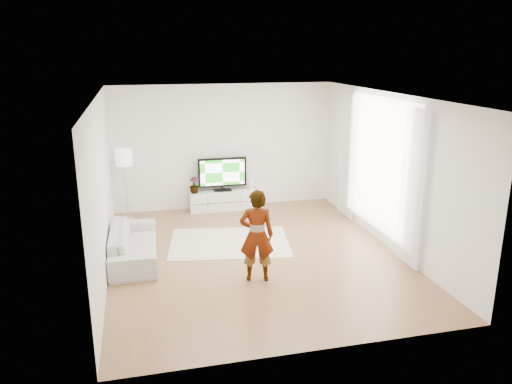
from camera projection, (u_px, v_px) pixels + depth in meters
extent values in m
plane|color=#A37249|center=(255.00, 255.00, 8.86)|extent=(6.00, 6.00, 0.00)
plane|color=white|center=(255.00, 96.00, 8.08)|extent=(6.00, 6.00, 0.00)
cube|color=white|center=(102.00, 189.00, 7.90)|extent=(0.02, 6.00, 2.80)
cube|color=white|center=(389.00, 171.00, 9.04)|extent=(0.02, 6.00, 2.80)
cube|color=white|center=(224.00, 147.00, 11.27)|extent=(5.00, 0.02, 2.80)
cube|color=white|center=(316.00, 244.00, 5.67)|extent=(5.00, 0.02, 2.80)
cube|color=white|center=(380.00, 165.00, 9.30)|extent=(0.01, 2.60, 2.50)
cube|color=white|center=(413.00, 188.00, 8.09)|extent=(0.04, 0.70, 2.60)
cube|color=white|center=(348.00, 156.00, 10.52)|extent=(0.04, 0.70, 2.60)
cube|color=silver|center=(223.00, 200.00, 11.36)|extent=(1.53, 0.43, 0.43)
cube|color=black|center=(225.00, 203.00, 11.16)|extent=(1.48, 0.00, 0.01)
cube|color=black|center=(208.00, 204.00, 11.07)|extent=(0.01, 0.00, 0.38)
cube|color=black|center=(241.00, 202.00, 11.25)|extent=(0.01, 0.00, 0.38)
cube|color=black|center=(223.00, 190.00, 11.33)|extent=(0.39, 0.22, 0.02)
cube|color=black|center=(223.00, 188.00, 11.31)|extent=(0.08, 0.05, 0.08)
cube|color=black|center=(222.00, 172.00, 11.21)|extent=(1.10, 0.06, 0.67)
cube|color=#1F8E16|center=(223.00, 173.00, 11.18)|extent=(1.00, 0.01, 0.57)
cube|color=white|center=(252.00, 184.00, 11.42)|extent=(0.09, 0.18, 0.24)
cube|color=#4CB2FF|center=(252.00, 184.00, 11.33)|extent=(0.01, 0.00, 0.13)
imported|color=#3F7238|center=(194.00, 185.00, 11.10)|extent=(0.26, 0.26, 0.37)
cube|color=beige|center=(230.00, 242.00, 9.44)|extent=(2.44, 1.93, 0.01)
imported|color=#334772|center=(257.00, 235.00, 7.73)|extent=(0.60, 0.46, 1.47)
imported|color=silver|center=(134.00, 244.00, 8.63)|extent=(0.82, 1.98, 0.57)
cylinder|color=silver|center=(128.00, 219.00, 10.71)|extent=(0.26, 0.26, 0.02)
cylinder|color=silver|center=(126.00, 192.00, 10.54)|extent=(0.03, 0.03, 1.18)
cylinder|color=white|center=(124.00, 157.00, 10.34)|extent=(0.34, 0.34, 0.33)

